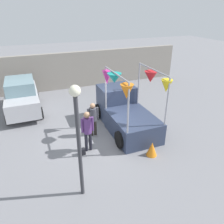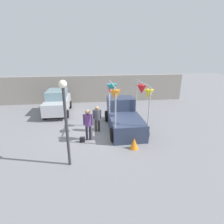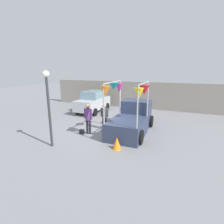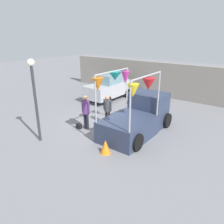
{
  "view_description": "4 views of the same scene",
  "coord_description": "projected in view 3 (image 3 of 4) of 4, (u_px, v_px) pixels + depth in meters",
  "views": [
    {
      "loc": [
        -2.61,
        -8.14,
        5.55
      ],
      "look_at": [
        0.6,
        -0.06,
        1.31
      ],
      "focal_mm": 35.0,
      "sensor_mm": 36.0,
      "label": 1
    },
    {
      "loc": [
        -0.59,
        -9.65,
        4.7
      ],
      "look_at": [
        0.65,
        -0.58,
        1.59
      ],
      "focal_mm": 28.0,
      "sensor_mm": 36.0,
      "label": 2
    },
    {
      "loc": [
        4.37,
        -9.28,
        3.8
      ],
      "look_at": [
        0.72,
        -0.4,
        1.42
      ],
      "focal_mm": 28.0,
      "sensor_mm": 36.0,
      "label": 3
    },
    {
      "loc": [
        6.62,
        -8.14,
        4.75
      ],
      "look_at": [
        0.68,
        -0.27,
        1.14
      ],
      "focal_mm": 35.0,
      "sensor_mm": 36.0,
      "label": 4
    }
  ],
  "objects": [
    {
      "name": "person_vendor",
      "position": [
        104.0,
        114.0,
        11.06
      ],
      "size": [
        0.53,
        0.34,
        1.65
      ],
      "color": "#2D2823",
      "rests_on": "ground"
    },
    {
      "name": "vendor_truck",
      "position": [
        132.0,
        118.0,
        10.76
      ],
      "size": [
        2.43,
        4.13,
        3.11
      ],
      "color": "#2D3851",
      "rests_on": "ground"
    },
    {
      "name": "parked_car",
      "position": [
        93.0,
        101.0,
        15.75
      ],
      "size": [
        1.88,
        4.0,
        1.88
      ],
      "color": "#B7B7BC",
      "rests_on": "ground"
    },
    {
      "name": "handbag",
      "position": [
        82.0,
        132.0,
        10.46
      ],
      "size": [
        0.28,
        0.16,
        0.28
      ],
      "primitive_type": "cube",
      "color": "black",
      "rests_on": "ground"
    },
    {
      "name": "brick_boundary_wall",
      "position": [
        136.0,
        95.0,
        17.3
      ],
      "size": [
        18.0,
        0.36,
        2.6
      ],
      "primitive_type": "cube",
      "color": "gray",
      "rests_on": "ground"
    },
    {
      "name": "street_lamp",
      "position": [
        48.0,
        98.0,
        8.27
      ],
      "size": [
        0.32,
        0.32,
        3.73
      ],
      "color": "#333338",
      "rests_on": "ground"
    },
    {
      "name": "ground_plane",
      "position": [
        104.0,
        132.0,
        10.86
      ],
      "size": [
        60.0,
        60.0,
        0.0
      ],
      "primitive_type": "plane",
      "color": "slate"
    },
    {
      "name": "folded_kite_bundle_tangerine",
      "position": [
        117.0,
        143.0,
        8.46
      ],
      "size": [
        0.62,
        0.62,
        0.6
      ],
      "primitive_type": "cone",
      "rotation": [
        0.0,
        0.0,
        0.66
      ],
      "color": "orange",
      "rests_on": "ground"
    },
    {
      "name": "person_customer",
      "position": [
        88.0,
        116.0,
        10.28
      ],
      "size": [
        0.53,
        0.34,
        1.8
      ],
      "color": "black",
      "rests_on": "ground"
    }
  ]
}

